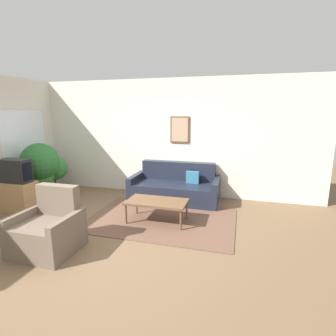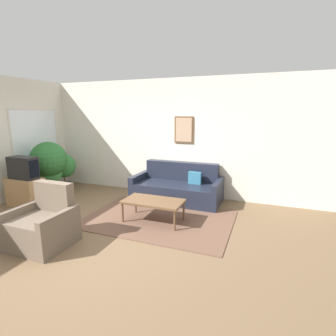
{
  "view_description": "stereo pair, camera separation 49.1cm",
  "coord_description": "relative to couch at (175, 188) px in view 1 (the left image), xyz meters",
  "views": [
    {
      "loc": [
        2.18,
        -3.34,
        1.93
      ],
      "look_at": [
        0.8,
        1.58,
        0.85
      ],
      "focal_mm": 28.0,
      "sensor_mm": 36.0,
      "label": 1
    },
    {
      "loc": [
        2.65,
        -3.18,
        1.93
      ],
      "look_at": [
        0.8,
        1.58,
        0.85
      ],
      "focal_mm": 28.0,
      "sensor_mm": 36.0,
      "label": 2
    }
  ],
  "objects": [
    {
      "name": "potted_plant_by_window",
      "position": [
        -3.03,
        -0.17,
        0.28
      ],
      "size": [
        0.6,
        0.6,
        0.9
      ],
      "color": "#383D42",
      "rests_on": "ground_plane"
    },
    {
      "name": "coffee_table",
      "position": [
        -0.02,
        -1.27,
        0.09
      ],
      "size": [
        1.07,
        0.57,
        0.4
      ],
      "color": "brown",
      "rests_on": "ground_plane"
    },
    {
      "name": "ground_plane",
      "position": [
        -0.81,
        -2.15,
        -0.28
      ],
      "size": [
        16.0,
        16.0,
        0.0
      ],
      "primitive_type": "plane",
      "color": "brown"
    },
    {
      "name": "potted_plant_small",
      "position": [
        -2.94,
        -0.71,
        0.2
      ],
      "size": [
        0.52,
        0.52,
        0.79
      ],
      "color": "beige",
      "rests_on": "ground_plane"
    },
    {
      "name": "wall_back",
      "position": [
        -0.81,
        0.46,
        1.07
      ],
      "size": [
        8.0,
        0.09,
        2.7
      ],
      "color": "silver",
      "rests_on": "ground_plane"
    },
    {
      "name": "couch",
      "position": [
        0.0,
        0.0,
        0.0
      ],
      "size": [
        1.94,
        0.9,
        0.82
      ],
      "color": "#1E2333",
      "rests_on": "ground_plane"
    },
    {
      "name": "potted_plant_tall",
      "position": [
        -2.91,
        -0.75,
        0.56
      ],
      "size": [
        0.82,
        0.82,
        1.28
      ],
      "color": "#383D42",
      "rests_on": "ground_plane"
    },
    {
      "name": "area_rug",
      "position": [
        0.03,
        -1.16,
        -0.27
      ],
      "size": [
        2.65,
        1.81,
        0.01
      ],
      "color": "brown",
      "rests_on": "ground_plane"
    },
    {
      "name": "tv",
      "position": [
        -2.88,
        -1.47,
        0.53
      ],
      "size": [
        0.61,
        0.28,
        0.46
      ],
      "color": "black",
      "rests_on": "tv_stand"
    },
    {
      "name": "armchair",
      "position": [
        -1.19,
        -2.63,
        0.02
      ],
      "size": [
        0.82,
        0.76,
        0.89
      ],
      "rotation": [
        0.0,
        0.0,
        -0.26
      ],
      "color": "#6B5B4C",
      "rests_on": "ground_plane"
    },
    {
      "name": "tv_stand",
      "position": [
        -2.88,
        -1.47,
        0.01
      ],
      "size": [
        0.71,
        0.42,
        0.58
      ],
      "color": "#A87F51",
      "rests_on": "ground_plane"
    }
  ]
}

